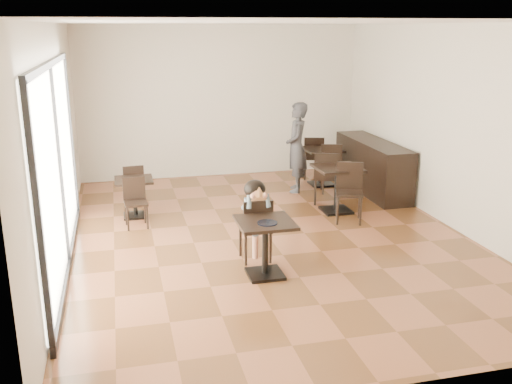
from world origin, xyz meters
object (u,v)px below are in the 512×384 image
object	(u,v)px
child_table	(265,248)
cafe_table_back	(322,167)
child	(255,221)
cafe_table_mid	(337,189)
chair_mid_a	(326,177)
chair_back_b	(332,169)
adult_patron	(297,148)
cafe_table_left	(135,198)
chair_back_a	(313,157)
chair_mid_b	(349,193)
chair_left_a	(133,186)
child_chair	(255,229)
chair_left_b	(136,203)

from	to	relation	value
child_table	cafe_table_back	distance (m)	4.64
child	cafe_table_mid	xyz separation A→B (m)	(1.90, 1.76, -0.17)
cafe_table_back	chair_mid_a	world-z (taller)	chair_mid_a
chair_back_b	adult_patron	bearing A→B (deg)	174.62
cafe_table_left	cafe_table_back	bearing A→B (deg)	17.07
cafe_table_mid	chair_back_a	world-z (taller)	chair_back_a
chair_mid_b	chair_left_a	world-z (taller)	chair_mid_b
child_chair	chair_back_b	distance (m)	3.72
chair_back_b	chair_mid_a	bearing A→B (deg)	-103.91
child	adult_patron	bearing A→B (deg)	63.24
child_chair	chair_left_a	xyz separation A→B (m)	(-1.55, 2.88, -0.05)
child_table	cafe_table_back	xyz separation A→B (m)	(2.26, 4.05, 0.01)
child	chair_back_a	xyz separation A→B (m)	(2.26, 4.05, -0.11)
adult_patron	cafe_table_back	xyz separation A→B (m)	(0.65, 0.30, -0.50)
chair_mid_b	chair_back_a	bearing A→B (deg)	103.16
child_table	chair_mid_b	distance (m)	2.60
cafe_table_back	chair_mid_b	xyz separation A→B (m)	(-0.36, -2.28, 0.10)
cafe_table_back	chair_back_b	bearing A→B (deg)	-90.00
chair_left_a	child	bearing A→B (deg)	114.15
adult_patron	chair_left_a	size ratio (longest dim) A/B	2.19
cafe_table_mid	chair_mid_a	size ratio (longest dim) A/B	0.83
child_table	adult_patron	bearing A→B (deg)	66.72
adult_patron	chair_mid_b	size ratio (longest dim) A/B	1.80
cafe_table_left	chair_back_b	world-z (taller)	chair_back_b
cafe_table_mid	chair_left_b	distance (m)	3.45
cafe_table_mid	chair_left_a	xyz separation A→B (m)	(-3.45, 1.11, -0.00)
chair_left_b	child	bearing A→B (deg)	-53.06
child_table	child	size ratio (longest dim) A/B	0.66
cafe_table_left	child	bearing A→B (deg)	-56.30
chair_left_a	chair_back_a	xyz separation A→B (m)	(3.81, 1.17, 0.06)
chair_left_b	chair_left_a	bearing A→B (deg)	85.81
chair_left_a	chair_back_b	xyz separation A→B (m)	(3.81, 0.07, 0.06)
child_chair	cafe_table_mid	world-z (taller)	child_chair
child_chair	adult_patron	distance (m)	3.61
cafe_table_mid	cafe_table_left	xyz separation A→B (m)	(-3.45, 0.56, -0.07)
child	chair_left_a	bearing A→B (deg)	118.34
cafe_table_left	child_chair	bearing A→B (deg)	-56.30
cafe_table_mid	chair_left_a	world-z (taller)	cafe_table_mid
cafe_table_mid	child	bearing A→B (deg)	-137.18
chair_mid_a	child_chair	bearing A→B (deg)	70.96
chair_left_a	cafe_table_mid	bearing A→B (deg)	157.94
child_table	child_chair	distance (m)	0.56
chair_mid_a	chair_back_a	bearing A→B (deg)	-81.33
cafe_table_back	chair_mid_a	bearing A→B (deg)	-106.91
child_chair	cafe_table_left	bearing A→B (deg)	-56.30
cafe_table_mid	chair_mid_b	bearing A→B (deg)	-90.00
chair_mid_a	child_table	bearing A→B (deg)	76.80
child_table	chair_back_b	distance (m)	4.17
chair_left_b	chair_back_b	xyz separation A→B (m)	(3.81, 1.17, 0.06)
chair_mid_b	chair_left_b	size ratio (longest dim) A/B	1.22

